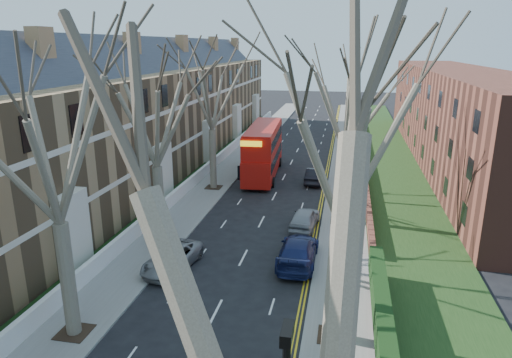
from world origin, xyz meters
The scene contains 17 objects.
pavement_left centered at (-6.00, 39.00, 0.06)m, with size 3.00×102.00×0.12m, color slate.
pavement_right centered at (6.00, 39.00, 0.06)m, with size 3.00×102.00×0.12m, color slate.
terrace_left centered at (-13.65, 31.00, 5.53)m, with size 9.70×78.00×13.60m.
flats_right centered at (17.46, 43.00, 4.98)m, with size 13.97×54.00×10.00m.
front_wall_left centered at (-7.65, 31.00, 0.62)m, with size 0.30×78.00×1.00m.
grass_verge_right centered at (10.50, 39.00, 0.15)m, with size 6.00×102.00×0.06m.
tree_left_mid centered at (-5.70, 6.00, 9.56)m, with size 10.50×10.50×14.71m.
tree_left_far centered at (-5.70, 16.00, 9.24)m, with size 10.15×10.15×14.22m.
tree_left_dist centered at (-5.70, 28.00, 9.56)m, with size 10.50×10.50×14.71m.
tree_right_near centered at (5.70, -6.00, 9.86)m, with size 10.85×10.85×15.20m.
tree_right_mid centered at (5.70, 8.00, 9.56)m, with size 10.50×10.50×14.71m.
tree_right_far centered at (5.70, 22.00, 9.24)m, with size 10.15×10.15×14.22m.
double_decker_bus centered at (-2.10, 33.16, 2.39)m, with size 3.45×11.78×4.84m.
car_left_far centered at (-3.70, 12.86, 0.65)m, with size 2.15×4.66×1.29m, color gray.
car_right_near centered at (3.34, 14.94, 0.78)m, with size 2.17×5.35×1.55m, color #161D4D.
car_right_mid centered at (3.21, 20.50, 0.72)m, with size 1.71×4.24×1.44m, color gray.
car_right_far centered at (3.12, 31.62, 0.72)m, with size 1.51×4.34×1.43m, color black.
Camera 1 is at (5.73, -9.68, 12.50)m, focal length 32.00 mm.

